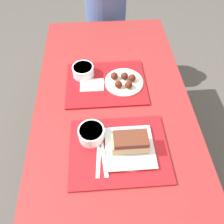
{
  "coord_description": "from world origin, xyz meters",
  "views": [
    {
      "loc": [
        -0.05,
        -0.65,
        1.6
      ],
      "look_at": [
        -0.01,
        -0.04,
        0.78
      ],
      "focal_mm": 35.0,
      "sensor_mm": 36.0,
      "label": 1
    }
  ],
  "objects_px": {
    "bowl_coleslaw_near": "(91,133)",
    "bowl_coleslaw_far": "(83,70)",
    "wings_plate_far": "(124,81)",
    "brisket_sandwich_plate": "(130,145)",
    "person_seated_across": "(106,10)",
    "tray_far": "(106,83)",
    "tray_near": "(119,150)"
  },
  "relations": [
    {
      "from": "person_seated_across",
      "to": "bowl_coleslaw_near",
      "type": "bearing_deg",
      "value": -95.9
    },
    {
      "from": "bowl_coleslaw_near",
      "to": "brisket_sandwich_plate",
      "type": "relative_size",
      "value": 0.55
    },
    {
      "from": "bowl_coleslaw_far",
      "to": "wings_plate_far",
      "type": "relative_size",
      "value": 0.56
    },
    {
      "from": "tray_far",
      "to": "brisket_sandwich_plate",
      "type": "xyz_separation_m",
      "value": [
        0.08,
        -0.4,
        0.04
      ]
    },
    {
      "from": "tray_near",
      "to": "bowl_coleslaw_far",
      "type": "bearing_deg",
      "value": 108.15
    },
    {
      "from": "bowl_coleslaw_far",
      "to": "person_seated_across",
      "type": "height_order",
      "value": "person_seated_across"
    },
    {
      "from": "bowl_coleslaw_near",
      "to": "brisket_sandwich_plate",
      "type": "bearing_deg",
      "value": -23.12
    },
    {
      "from": "bowl_coleslaw_far",
      "to": "person_seated_across",
      "type": "xyz_separation_m",
      "value": [
        0.16,
        0.77,
        -0.08
      ]
    },
    {
      "from": "person_seated_across",
      "to": "bowl_coleslaw_far",
      "type": "bearing_deg",
      "value": -101.79
    },
    {
      "from": "person_seated_across",
      "to": "wings_plate_far",
      "type": "bearing_deg",
      "value": -86.3
    },
    {
      "from": "tray_near",
      "to": "bowl_coleslaw_far",
      "type": "relative_size",
      "value": 3.67
    },
    {
      "from": "tray_far",
      "to": "person_seated_across",
      "type": "height_order",
      "value": "person_seated_across"
    },
    {
      "from": "wings_plate_far",
      "to": "bowl_coleslaw_near",
      "type": "bearing_deg",
      "value": -118.45
    },
    {
      "from": "tray_far",
      "to": "brisket_sandwich_plate",
      "type": "relative_size",
      "value": 2.03
    },
    {
      "from": "tray_far",
      "to": "bowl_coleslaw_far",
      "type": "relative_size",
      "value": 3.67
    },
    {
      "from": "tray_near",
      "to": "tray_far",
      "type": "relative_size",
      "value": 1.0
    },
    {
      "from": "wings_plate_far",
      "to": "person_seated_across",
      "type": "xyz_separation_m",
      "value": [
        -0.05,
        0.85,
        -0.06
      ]
    },
    {
      "from": "bowl_coleslaw_near",
      "to": "brisket_sandwich_plate",
      "type": "height_order",
      "value": "brisket_sandwich_plate"
    },
    {
      "from": "tray_far",
      "to": "wings_plate_far",
      "type": "relative_size",
      "value": 2.05
    },
    {
      "from": "bowl_coleslaw_near",
      "to": "wings_plate_far",
      "type": "distance_m",
      "value": 0.37
    },
    {
      "from": "bowl_coleslaw_far",
      "to": "person_seated_across",
      "type": "relative_size",
      "value": 0.18
    },
    {
      "from": "tray_far",
      "to": "brisket_sandwich_plate",
      "type": "distance_m",
      "value": 0.41
    },
    {
      "from": "bowl_coleslaw_near",
      "to": "bowl_coleslaw_far",
      "type": "relative_size",
      "value": 1.0
    },
    {
      "from": "bowl_coleslaw_far",
      "to": "wings_plate_far",
      "type": "xyz_separation_m",
      "value": [
        0.22,
        -0.08,
        -0.02
      ]
    },
    {
      "from": "brisket_sandwich_plate",
      "to": "bowl_coleslaw_far",
      "type": "relative_size",
      "value": 1.81
    },
    {
      "from": "tray_near",
      "to": "person_seated_across",
      "type": "distance_m",
      "value": 1.24
    },
    {
      "from": "tray_near",
      "to": "brisket_sandwich_plate",
      "type": "distance_m",
      "value": 0.06
    },
    {
      "from": "bowl_coleslaw_far",
      "to": "wings_plate_far",
      "type": "bearing_deg",
      "value": -19.72
    },
    {
      "from": "bowl_coleslaw_near",
      "to": "brisket_sandwich_plate",
      "type": "distance_m",
      "value": 0.18
    },
    {
      "from": "brisket_sandwich_plate",
      "to": "bowl_coleslaw_far",
      "type": "bearing_deg",
      "value": 113.11
    },
    {
      "from": "wings_plate_far",
      "to": "brisket_sandwich_plate",
      "type": "bearing_deg",
      "value": -92.11
    },
    {
      "from": "wings_plate_far",
      "to": "tray_far",
      "type": "bearing_deg",
      "value": 173.84
    }
  ]
}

